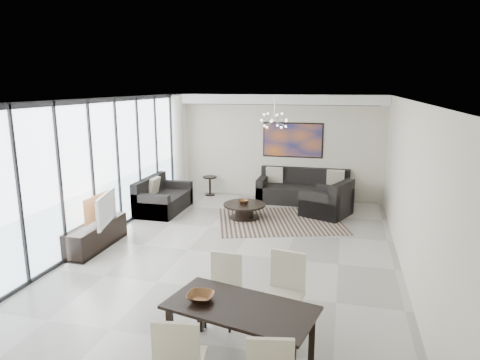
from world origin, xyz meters
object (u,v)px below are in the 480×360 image
(sofa_main, at_px, (303,191))
(tv_console, at_px, (96,235))
(television, at_px, (101,209))
(dining_table, at_px, (240,313))
(coffee_table, at_px, (244,210))

(sofa_main, xyz_separation_m, tv_console, (-3.64, -4.40, -0.05))
(television, distance_m, dining_table, 4.43)
(dining_table, bearing_deg, sofa_main, 89.87)
(television, relative_size, dining_table, 0.57)
(tv_console, relative_size, television, 1.54)
(coffee_table, distance_m, tv_console, 3.52)
(dining_table, bearing_deg, television, 141.42)
(tv_console, xyz_separation_m, television, (0.16, -0.02, 0.56))
(tv_console, distance_m, dining_table, 4.58)
(sofa_main, xyz_separation_m, television, (-3.48, -4.41, 0.51))
(coffee_table, bearing_deg, television, -130.92)
(sofa_main, bearing_deg, dining_table, -90.13)
(sofa_main, distance_m, television, 5.64)
(coffee_table, bearing_deg, dining_table, -77.18)
(sofa_main, bearing_deg, television, -128.23)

